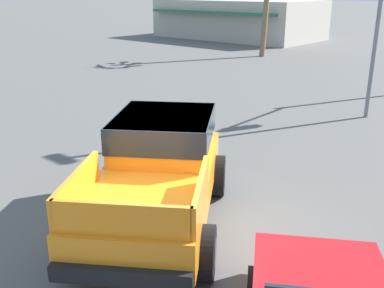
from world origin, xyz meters
The scene contains 3 objects.
ground_plane centered at (0.00, 0.00, 0.00)m, with size 320.00×320.00×0.00m, color #5B5956.
orange_pickup_truck centered at (-0.45, 0.07, 1.08)m, with size 4.49×5.29×1.90m.
storefront_building centered at (-19.07, 28.35, 1.64)m, with size 13.96×8.19×3.28m.
Camera 1 is at (5.20, -5.41, 4.23)m, focal length 42.00 mm.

